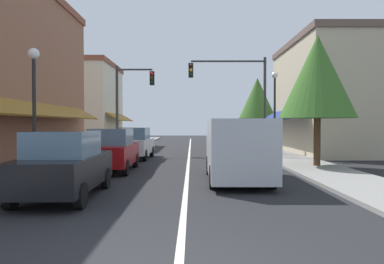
% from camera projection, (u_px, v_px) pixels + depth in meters
% --- Properties ---
extents(ground_plane, '(80.00, 80.00, 0.00)m').
position_uv_depth(ground_plane, '(191.00, 156.00, 22.47)').
color(ground_plane, black).
extents(sidewalk_left, '(2.60, 56.00, 0.12)m').
position_uv_depth(sidewalk_left, '(102.00, 155.00, 22.50)').
color(sidewalk_left, gray).
rests_on(sidewalk_left, ground).
extents(sidewalk_right, '(2.60, 56.00, 0.12)m').
position_uv_depth(sidewalk_right, '(279.00, 155.00, 22.45)').
color(sidewalk_right, gray).
rests_on(sidewalk_right, ground).
extents(lane_center_stripe, '(0.14, 52.00, 0.01)m').
position_uv_depth(lane_center_stripe, '(191.00, 156.00, 22.47)').
color(lane_center_stripe, silver).
rests_on(lane_center_stripe, ground).
extents(storefront_right_block, '(6.45, 10.20, 7.55)m').
position_uv_depth(storefront_right_block, '(330.00, 97.00, 24.35)').
color(storefront_right_block, '#BCAD8E').
rests_on(storefront_right_block, ground).
extents(storefront_far_left, '(5.59, 8.20, 7.37)m').
position_uv_depth(storefront_far_left, '(92.00, 105.00, 32.43)').
color(storefront_far_left, beige).
rests_on(storefront_far_left, ground).
extents(parked_car_nearest_left, '(1.86, 4.14, 1.77)m').
position_uv_depth(parked_car_nearest_left, '(66.00, 165.00, 9.64)').
color(parked_car_nearest_left, black).
rests_on(parked_car_nearest_left, ground).
extents(parked_car_second_left, '(1.83, 4.13, 1.77)m').
position_uv_depth(parked_car_second_left, '(114.00, 150.00, 15.03)').
color(parked_car_second_left, maroon).
rests_on(parked_car_second_left, ground).
extents(parked_car_third_left, '(1.87, 4.14, 1.77)m').
position_uv_depth(parked_car_third_left, '(136.00, 143.00, 20.46)').
color(parked_car_third_left, silver).
rests_on(parked_car_third_left, ground).
extents(van_in_lane, '(2.05, 5.20, 2.12)m').
position_uv_depth(van_in_lane, '(239.00, 148.00, 12.50)').
color(van_in_lane, '#B2B7BC').
rests_on(van_in_lane, ground).
extents(traffic_signal_mast_arm, '(4.93, 0.50, 6.19)m').
position_uv_depth(traffic_signal_mast_arm, '(241.00, 89.00, 22.85)').
color(traffic_signal_mast_arm, '#333333').
rests_on(traffic_signal_mast_arm, ground).
extents(traffic_signal_left_corner, '(2.59, 0.50, 5.83)m').
position_uv_depth(traffic_signal_left_corner, '(131.00, 96.00, 23.98)').
color(traffic_signal_left_corner, '#333333').
rests_on(traffic_signal_left_corner, ground).
extents(street_lamp_left_near, '(0.36, 0.36, 4.44)m').
position_uv_depth(street_lamp_left_near, '(36.00, 92.00, 11.84)').
color(street_lamp_left_near, black).
rests_on(street_lamp_left_near, ground).
extents(street_lamp_right_mid, '(0.36, 0.36, 4.94)m').
position_uv_depth(street_lamp_right_mid, '(277.00, 100.00, 20.68)').
color(street_lamp_right_mid, black).
rests_on(street_lamp_right_mid, ground).
extents(tree_right_near, '(3.35, 3.35, 5.91)m').
position_uv_depth(tree_right_near, '(319.00, 77.00, 16.00)').
color(tree_right_near, '#4C331E').
rests_on(tree_right_near, ground).
extents(tree_right_far, '(3.12, 3.12, 5.90)m').
position_uv_depth(tree_right_far, '(259.00, 98.00, 30.70)').
color(tree_right_far, '#4C331E').
rests_on(tree_right_far, ground).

